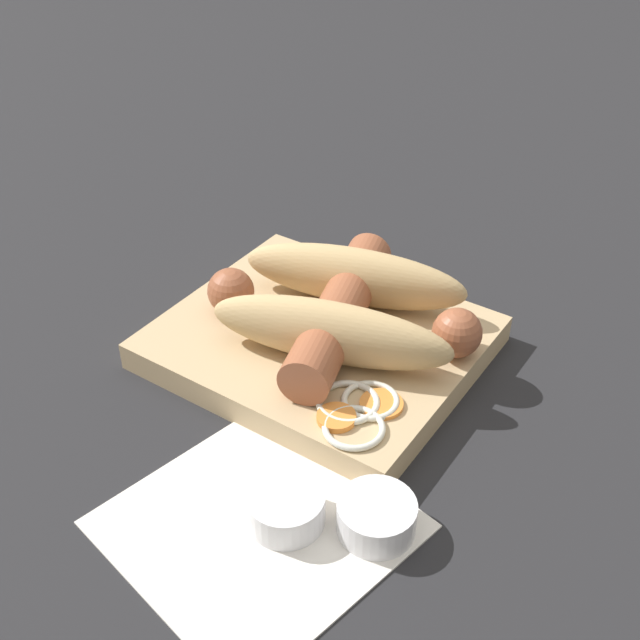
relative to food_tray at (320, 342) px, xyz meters
name	(u,v)px	position (x,y,z in m)	size (l,w,h in m)	color
ground_plane	(320,353)	(0.00, 0.00, -0.01)	(3.00, 3.00, 0.00)	#232326
food_tray	(320,342)	(0.00, 0.00, 0.00)	(0.22, 0.19, 0.02)	tan
bread_roll	(344,303)	(-0.01, -0.01, 0.03)	(0.20, 0.15, 0.05)	tan
sausage	(340,311)	(-0.01, -0.01, 0.03)	(0.20, 0.18, 0.04)	#9E5638
pickled_veggies	(357,410)	(-0.07, 0.06, 0.01)	(0.06, 0.07, 0.00)	orange
napkin	(258,524)	(-0.06, 0.16, -0.01)	(0.18, 0.18, 0.00)	white
condiment_cup_near	(286,510)	(-0.07, 0.14, 0.00)	(0.05, 0.05, 0.02)	white
condiment_cup_far	(376,519)	(-0.12, 0.12, 0.00)	(0.05, 0.05, 0.02)	white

